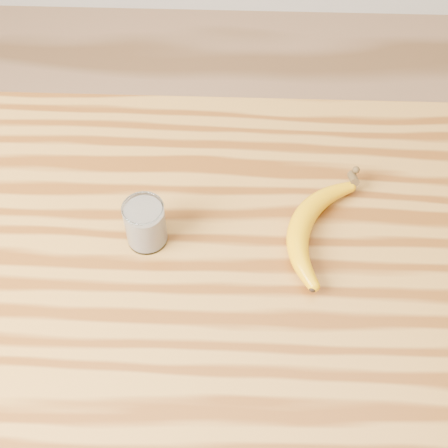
{
  "coord_description": "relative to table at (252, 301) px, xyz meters",
  "views": [
    {
      "loc": [
        -0.03,
        -0.56,
        1.77
      ],
      "look_at": [
        -0.05,
        0.06,
        0.93
      ],
      "focal_mm": 50.0,
      "sensor_mm": 36.0,
      "label": 1
    }
  ],
  "objects": [
    {
      "name": "banana",
      "position": [
        0.08,
        0.07,
        0.15
      ],
      "size": [
        0.22,
        0.35,
        0.04
      ],
      "primitive_type": null,
      "rotation": [
        0.0,
        0.0,
        -0.35
      ],
      "color": "#D99303",
      "rests_on": "table"
    },
    {
      "name": "room",
      "position": [
        0.0,
        0.0,
        0.58
      ],
      "size": [
        4.04,
        4.04,
        2.7
      ],
      "color": "#996F4D",
      "rests_on": "ground"
    },
    {
      "name": "table",
      "position": [
        0.0,
        0.0,
        0.0
      ],
      "size": [
        1.2,
        0.8,
        0.9
      ],
      "color": "#A26C2C",
      "rests_on": "ground"
    },
    {
      "name": "smoothie_glass",
      "position": [
        -0.18,
        0.04,
        0.17
      ],
      "size": [
        0.07,
        0.07,
        0.09
      ],
      "color": "white",
      "rests_on": "table"
    }
  ]
}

